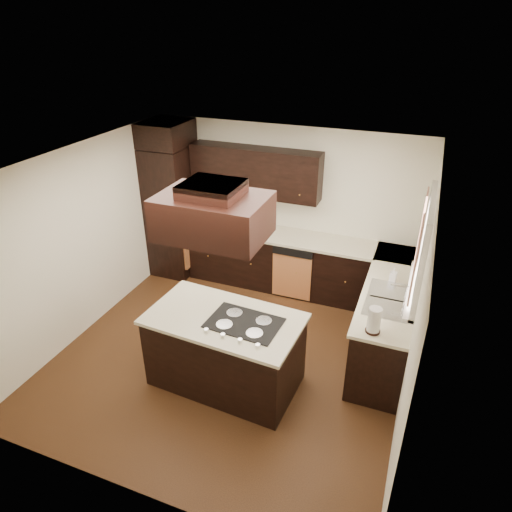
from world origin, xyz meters
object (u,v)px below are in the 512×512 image
oven_column (173,211)px  spice_rack (252,223)px  island (225,351)px  range_hood (213,216)px

oven_column → spice_rack: oven_column is taller
island → spice_rack: bearing=107.3°
range_hood → spice_rack: range_hood is taller
range_hood → spice_rack: 2.60m
island → range_hood: 1.72m
oven_column → spice_rack: (1.37, 0.04, -0.01)m
range_hood → oven_column: bearing=129.7°
oven_column → range_hood: bearing=-50.3°
spice_rack → island: bearing=-74.3°
oven_column → spice_rack: 1.37m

